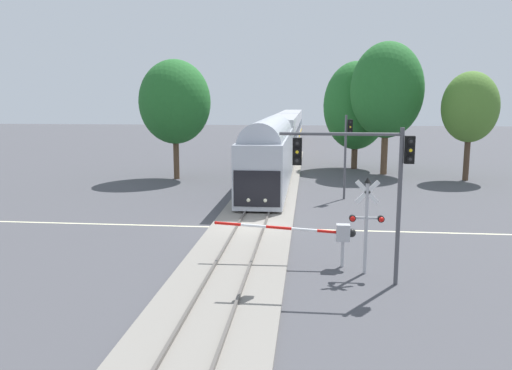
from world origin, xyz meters
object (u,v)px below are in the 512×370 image
at_px(crossing_gate_near, 327,233).
at_px(traffic_signal_far_side, 347,143).
at_px(commuter_train, 284,135).
at_px(traffic_signal_near_right, 366,167).
at_px(maple_right_background, 470,107).
at_px(oak_far_right, 387,90).
at_px(crossing_signal_mast, 367,216).
at_px(oak_behind_train, 175,102).
at_px(elm_centre_background, 356,106).

bearing_deg(crossing_gate_near, traffic_signal_far_side, 83.06).
bearing_deg(crossing_gate_near, commuter_train, 95.44).
xyz_separation_m(commuter_train, traffic_signal_far_side, (5.61, -25.04, 1.15)).
bearing_deg(traffic_signal_near_right, traffic_signal_far_side, 88.22).
xyz_separation_m(commuter_train, maple_right_background, (16.37, -15.45, 3.46)).
xyz_separation_m(maple_right_background, oak_far_right, (-6.48, 2.97, 1.45)).
relative_size(commuter_train, crossing_signal_mast, 17.13).
height_order(traffic_signal_near_right, maple_right_background, maple_right_background).
xyz_separation_m(traffic_signal_near_right, oak_far_right, (4.80, 29.37, 3.19)).
xyz_separation_m(commuter_train, oak_behind_train, (-8.47, -17.21, 3.89)).
distance_m(traffic_signal_far_side, maple_right_background, 14.60).
bearing_deg(elm_centre_background, crossing_signal_mast, -93.93).
distance_m(crossing_gate_near, elm_centre_background, 31.58).
bearing_deg(oak_behind_train, maple_right_background, 4.04).
xyz_separation_m(crossing_gate_near, oak_far_right, (6.09, 27.43, 6.22)).
bearing_deg(crossing_signal_mast, oak_behind_train, 120.39).
relative_size(traffic_signal_near_right, oak_far_right, 0.49).
relative_size(crossing_gate_near, traffic_signal_near_right, 1.00).
bearing_deg(traffic_signal_near_right, oak_far_right, 80.72).
bearing_deg(traffic_signal_far_side, elm_centre_background, 83.35).
xyz_separation_m(maple_right_background, oak_behind_train, (-24.84, -1.76, 0.43)).
bearing_deg(crossing_signal_mast, elm_centre_background, 86.07).
bearing_deg(oak_far_right, elm_centre_background, 123.91).
height_order(elm_centre_background, maple_right_background, elm_centre_background).
relative_size(commuter_train, oak_behind_train, 6.52).
bearing_deg(maple_right_background, crossing_signal_mast, -113.67).
height_order(commuter_train, traffic_signal_near_right, traffic_signal_near_right).
bearing_deg(crossing_signal_mast, maple_right_background, 66.33).
xyz_separation_m(crossing_signal_mast, elm_centre_background, (2.18, 31.78, 3.85)).
height_order(elm_centre_background, oak_behind_train, elm_centre_background).
distance_m(crossing_signal_mast, traffic_signal_far_side, 15.73).
distance_m(commuter_train, oak_behind_train, 19.57).
relative_size(traffic_signal_far_side, oak_behind_train, 0.57).
bearing_deg(crossing_gate_near, crossing_signal_mast, -27.72).
xyz_separation_m(crossing_gate_near, traffic_signal_near_right, (1.29, -1.95, 3.03)).
bearing_deg(crossing_signal_mast, crossing_gate_near, 152.28).
height_order(crossing_gate_near, traffic_signal_near_right, traffic_signal_near_right).
distance_m(crossing_gate_near, oak_far_right, 28.77).
bearing_deg(commuter_train, traffic_signal_near_right, -83.07).
distance_m(traffic_signal_near_right, elm_centre_background, 33.08).
relative_size(commuter_train, traffic_signal_near_right, 11.31).
distance_m(crossing_gate_near, maple_right_background, 27.91).
distance_m(traffic_signal_near_right, maple_right_background, 28.76).
bearing_deg(maple_right_background, commuter_train, 136.65).
distance_m(oak_far_right, oak_behind_train, 18.99).
bearing_deg(elm_centre_background, maple_right_background, -36.37).
bearing_deg(oak_behind_train, crossing_signal_mast, -59.61).
distance_m(commuter_train, elm_centre_background, 12.16).
height_order(commuter_train, oak_behind_train, oak_behind_train).
distance_m(elm_centre_background, oak_behind_train, 17.99).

